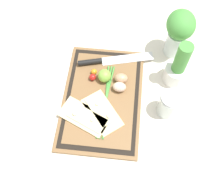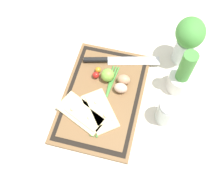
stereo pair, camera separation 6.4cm
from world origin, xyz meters
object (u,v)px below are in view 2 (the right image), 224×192
Objects in this scene: lime at (108,75)px; cherry_tomato_red at (96,75)px; herb_glass at (188,39)px; knife at (109,60)px; egg_brown at (124,80)px; cherry_tomato_yellow at (98,70)px; pizza_slice_far at (100,110)px; egg_pink at (121,88)px; herb_pot at (182,77)px; pizza_slice_near at (82,113)px; sauce_jar at (167,112)px.

cherry_tomato_red is at bearing -85.93° from lime.
herb_glass is at bearing 119.98° from cherry_tomato_red.
egg_brown is (0.08, 0.08, 0.01)m from knife.
knife is at bearing 153.00° from cherry_tomato_yellow.
lime is (-0.15, -0.00, 0.02)m from pizza_slice_far.
pizza_slice_far is 0.18m from cherry_tomato_yellow.
egg_pink is (-0.11, 0.06, 0.01)m from pizza_slice_far.
knife is 0.09m from cherry_tomato_red.
herb_pot is (-0.02, 0.33, 0.04)m from cherry_tomato_yellow.
sauce_jar reaches higher than pizza_slice_near.
lime is (0.08, 0.02, 0.02)m from knife.
pizza_slice_far is 3.62× the size of lime.
herb_glass reaches higher than herb_pot.
sauce_jar is (0.13, 0.30, 0.02)m from cherry_tomato_yellow.
sauce_jar reaches higher than egg_brown.
herb_pot is 0.15m from herb_glass.
pizza_slice_far is at bearing 5.39° from knife.
egg_pink is 1.92× the size of cherry_tomato_red.
pizza_slice_far is at bearing 20.90° from cherry_tomato_red.
cherry_tomato_red is at bearing -108.46° from egg_pink.
knife is at bearing -71.10° from herb_glass.
pizza_slice_near is 0.94× the size of herb_glass.
pizza_slice_far is at bearing -28.38° from egg_pink.
herb_glass is (-0.18, 0.27, 0.09)m from lime.
knife is 0.33m from sauce_jar.
knife is 1.47× the size of herb_pot.
egg_brown reaches higher than pizza_slice_far.
pizza_slice_near and pizza_slice_far have the same top height.
lime is at bearing -178.71° from pizza_slice_far.
cherry_tomato_yellow is at bearing -115.14° from lime.
cherry_tomato_red is at bearing -88.75° from egg_brown.
cherry_tomato_red is 0.34m from herb_pot.
cherry_tomato_yellow is 0.33m from herb_pot.
pizza_slice_far is 0.90× the size of herb_pot.
lime is at bearing -124.12° from egg_pink.
lime is 2.16× the size of cherry_tomato_yellow.
egg_brown reaches higher than pizza_slice_near.
lime reaches higher than cherry_tomato_red.
herb_pot reaches higher than lime.
pizza_slice_near and cherry_tomato_yellow have the same top height.
knife is at bearing -135.99° from egg_brown.
lime is at bearing 94.07° from cherry_tomato_red.
sauce_jar is (-0.04, 0.25, 0.02)m from pizza_slice_far.
pizza_slice_far is at bearing -55.56° from herb_pot.
knife is 12.78× the size of cherry_tomato_yellow.
cherry_tomato_yellow is 0.11× the size of herb_glass.
egg_pink is at bearing -108.42° from sauce_jar.
lime reaches higher than egg_brown.
knife is 0.07m from cherry_tomato_yellow.
lime reaches higher than pizza_slice_near.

